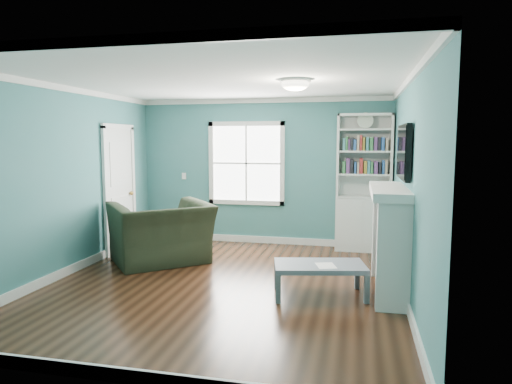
# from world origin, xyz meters

# --- Properties ---
(floor) EXTENTS (5.00, 5.00, 0.00)m
(floor) POSITION_xyz_m (0.00, 0.00, 0.00)
(floor) COLOR black
(floor) RESTS_ON ground
(room_walls) EXTENTS (5.00, 5.00, 5.00)m
(room_walls) POSITION_xyz_m (0.00, 0.00, 1.58)
(room_walls) COLOR #357979
(room_walls) RESTS_ON ground
(trim) EXTENTS (4.50, 5.00, 2.60)m
(trim) POSITION_xyz_m (0.00, 0.00, 1.24)
(trim) COLOR white
(trim) RESTS_ON ground
(window) EXTENTS (1.40, 0.06, 1.50)m
(window) POSITION_xyz_m (-0.30, 2.49, 1.45)
(window) COLOR white
(window) RESTS_ON room_walls
(bookshelf) EXTENTS (0.90, 0.35, 2.31)m
(bookshelf) POSITION_xyz_m (1.77, 2.30, 0.92)
(bookshelf) COLOR silver
(bookshelf) RESTS_ON ground
(fireplace) EXTENTS (0.44, 1.58, 1.30)m
(fireplace) POSITION_xyz_m (2.08, 0.20, 0.64)
(fireplace) COLOR black
(fireplace) RESTS_ON ground
(tv) EXTENTS (0.06, 1.10, 0.65)m
(tv) POSITION_xyz_m (2.20, 0.20, 1.72)
(tv) COLOR black
(tv) RESTS_ON fireplace
(door) EXTENTS (0.12, 0.98, 2.17)m
(door) POSITION_xyz_m (-2.22, 1.40, 1.07)
(door) COLOR silver
(door) RESTS_ON ground
(ceiling_fixture) EXTENTS (0.38, 0.38, 0.15)m
(ceiling_fixture) POSITION_xyz_m (0.90, 0.10, 2.55)
(ceiling_fixture) COLOR white
(ceiling_fixture) RESTS_ON room_walls
(light_switch) EXTENTS (0.08, 0.01, 0.12)m
(light_switch) POSITION_xyz_m (-1.50, 2.48, 1.20)
(light_switch) COLOR white
(light_switch) RESTS_ON room_walls
(recliner) EXTENTS (1.66, 1.61, 1.23)m
(recliner) POSITION_xyz_m (-1.24, 0.85, 0.61)
(recliner) COLOR black
(recliner) RESTS_ON ground
(coffee_table) EXTENTS (1.17, 0.79, 0.39)m
(coffee_table) POSITION_xyz_m (1.25, -0.14, 0.34)
(coffee_table) COLOR #4F595E
(coffee_table) RESTS_ON ground
(paper_sheet) EXTENTS (0.28, 0.32, 0.00)m
(paper_sheet) POSITION_xyz_m (1.33, -0.22, 0.39)
(paper_sheet) COLOR white
(paper_sheet) RESTS_ON coffee_table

